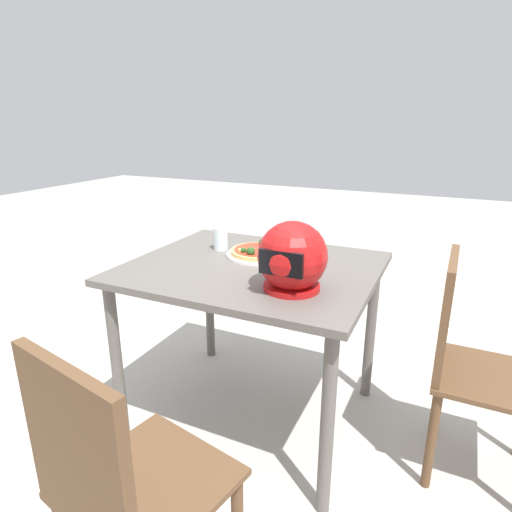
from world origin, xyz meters
TOP-DOWN VIEW (x-y plane):
  - ground_plane at (0.00, 0.00)m, footprint 14.00×14.00m
  - dining_table at (0.00, 0.00)m, footprint 1.06×0.90m
  - pizza_plate at (0.03, -0.13)m, footprint 0.31×0.31m
  - pizza at (0.03, -0.13)m, footprint 0.27×0.27m
  - motorcycle_helmet at (-0.25, 0.19)m, footprint 0.26×0.26m
  - drinking_glass at (0.24, -0.14)m, footprint 0.07×0.07m
  - chair_side at (-0.89, -0.06)m, footprint 0.41×0.41m
  - chair_far at (-0.10, 0.99)m, footprint 0.47×0.47m

SIDE VIEW (x-z plane):
  - ground_plane at x=0.00m, z-range 0.00..0.00m
  - chair_side at x=-0.89m, z-range 0.06..0.96m
  - chair_far at x=-0.10m, z-range 0.06..0.96m
  - dining_table at x=0.00m, z-range 0.29..1.07m
  - pizza_plate at x=0.03m, z-range 0.77..0.79m
  - pizza at x=0.03m, z-range 0.77..0.83m
  - drinking_glass at x=0.24m, z-range 0.77..0.88m
  - motorcycle_helmet at x=-0.25m, z-range 0.77..1.03m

